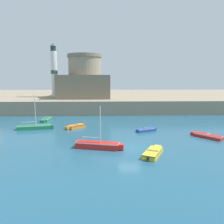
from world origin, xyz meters
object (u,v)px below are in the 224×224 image
at_px(dinghy_yellow_2, 153,152).
at_px(sailboat_green_4, 34,127).
at_px(dinghy_green_3, 46,119).
at_px(fortress, 85,81).
at_px(dinghy_blue_5, 146,130).
at_px(dinghy_red_1, 207,136).
at_px(dinghy_orange_0, 76,126).
at_px(sailboat_red_6, 98,145).
at_px(lighthouse, 54,71).

distance_m(dinghy_yellow_2, sailboat_green_4, 20.40).
bearing_deg(sailboat_green_4, dinghy_green_3, 90.14).
distance_m(dinghy_yellow_2, fortress, 36.33).
height_order(dinghy_yellow_2, dinghy_blue_5, dinghy_yellow_2).
distance_m(dinghy_yellow_2, dinghy_blue_5, 10.19).
bearing_deg(dinghy_yellow_2, dinghy_green_3, 131.03).
bearing_deg(dinghy_red_1, dinghy_yellow_2, -144.04).
distance_m(dinghy_green_3, sailboat_green_4, 6.89).
bearing_deg(dinghy_orange_0, dinghy_yellow_2, -51.90).
relative_size(dinghy_yellow_2, sailboat_red_6, 0.72).
xyz_separation_m(dinghy_yellow_2, dinghy_green_3, (-16.48, 18.94, -0.03)).
bearing_deg(lighthouse, dinghy_yellow_2, -62.56).
xyz_separation_m(dinghy_orange_0, fortress, (-0.33, 21.48, 6.73)).
bearing_deg(dinghy_yellow_2, dinghy_orange_0, 128.10).
bearing_deg(fortress, dinghy_red_1, -55.31).
bearing_deg(fortress, dinghy_yellow_2, -73.24).
distance_m(dinghy_orange_0, sailboat_green_4, 6.53).
bearing_deg(sailboat_red_6, dinghy_orange_0, 111.26).
relative_size(dinghy_orange_0, dinghy_green_3, 0.83).
bearing_deg(dinghy_green_3, sailboat_green_4, -89.86).
bearing_deg(dinghy_green_3, lighthouse, 96.36).
height_order(sailboat_green_4, fortress, fortress).
distance_m(dinghy_blue_5, lighthouse, 33.07).
height_order(dinghy_yellow_2, sailboat_red_6, sailboat_red_6).
distance_m(dinghy_red_1, sailboat_red_6, 15.40).
distance_m(dinghy_red_1, lighthouse, 40.69).
bearing_deg(dinghy_blue_5, dinghy_green_3, 153.39).
distance_m(dinghy_yellow_2, dinghy_green_3, 25.10).
bearing_deg(sailboat_red_6, dinghy_green_3, 122.47).
bearing_deg(sailboat_green_4, sailboat_red_6, -42.57).
relative_size(sailboat_green_4, lighthouse, 0.42).
xyz_separation_m(dinghy_orange_0, lighthouse, (-8.33, 22.53, 9.35)).
relative_size(dinghy_red_1, dinghy_green_3, 1.00).
distance_m(sailboat_green_4, dinghy_blue_5, 17.66).
relative_size(dinghy_green_3, sailboat_green_4, 0.68).
relative_size(dinghy_green_3, dinghy_blue_5, 1.17).
relative_size(dinghy_green_3, fortress, 0.31).
relative_size(dinghy_red_1, lighthouse, 0.29).
bearing_deg(dinghy_orange_0, sailboat_green_4, -174.17).
bearing_deg(dinghy_red_1, dinghy_orange_0, 161.66).
bearing_deg(dinghy_yellow_2, dinghy_red_1, 35.96).
xyz_separation_m(fortress, lighthouse, (-8.00, 1.05, 2.62)).
bearing_deg(sailboat_red_6, dinghy_blue_5, 47.68).
xyz_separation_m(sailboat_red_6, lighthouse, (-12.34, 32.84, 9.21)).
bearing_deg(sailboat_red_6, sailboat_green_4, 137.43).
xyz_separation_m(dinghy_blue_5, lighthouse, (-19.39, 25.11, 9.35)).
height_order(dinghy_green_3, sailboat_green_4, sailboat_green_4).
xyz_separation_m(dinghy_red_1, lighthouse, (-27.20, 28.79, 9.36)).
bearing_deg(sailboat_red_6, dinghy_red_1, 15.27).
xyz_separation_m(dinghy_green_3, lighthouse, (-1.82, 16.31, 9.36)).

